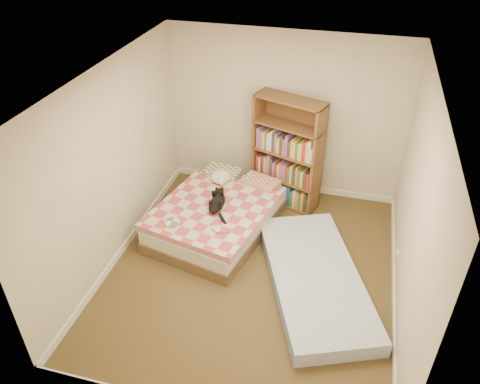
% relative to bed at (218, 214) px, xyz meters
% --- Properties ---
extents(room, '(3.51, 4.01, 2.51)m').
position_rel_bed_xyz_m(room, '(0.66, -0.73, 0.97)').
color(room, '#4C3A20').
rests_on(room, ground).
extents(bed, '(1.71, 2.14, 0.51)m').
position_rel_bed_xyz_m(bed, '(0.00, 0.00, 0.00)').
color(bed, brown).
rests_on(bed, room).
extents(bookshelf, '(1.12, 0.66, 1.69)m').
position_rel_bed_xyz_m(bookshelf, '(0.78, 0.92, 0.37)').
color(bookshelf, brown).
rests_on(bookshelf, room).
extents(floor_mattress, '(1.79, 2.48, 0.20)m').
position_rel_bed_xyz_m(floor_mattress, '(1.46, -0.78, -0.13)').
color(floor_mattress, '#768DC5').
rests_on(floor_mattress, room).
extents(black_cat, '(0.28, 0.73, 0.17)m').
position_rel_bed_xyz_m(black_cat, '(0.04, -0.11, 0.30)').
color(black_cat, black).
rests_on(black_cat, bed).
extents(white_dog, '(0.39, 0.40, 0.15)m').
position_rel_bed_xyz_m(white_dog, '(-0.10, 0.49, 0.30)').
color(white_dog, white).
rests_on(white_dog, bed).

